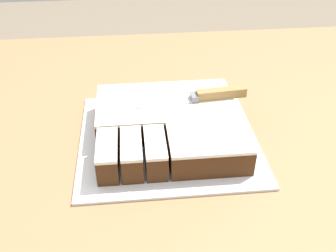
# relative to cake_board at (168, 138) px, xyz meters

# --- Properties ---
(countertop) EXTENTS (1.40, 1.10, 0.95)m
(countertop) POSITION_rel_cake_board_xyz_m (0.07, 0.07, -0.48)
(countertop) COLOR #936D47
(countertop) RESTS_ON ground_plane
(cake_board) EXTENTS (0.40, 0.37, 0.01)m
(cake_board) POSITION_rel_cake_board_xyz_m (0.00, 0.00, 0.00)
(cake_board) COLOR silver
(cake_board) RESTS_ON countertop
(cake) EXTENTS (0.32, 0.29, 0.06)m
(cake) POSITION_rel_cake_board_xyz_m (0.00, 0.00, 0.03)
(cake) COLOR #472814
(cake) RESTS_ON cake_board
(knife) EXTENTS (0.30, 0.05, 0.02)m
(knife) POSITION_rel_cake_board_xyz_m (0.10, 0.06, 0.07)
(knife) COLOR silver
(knife) RESTS_ON cake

